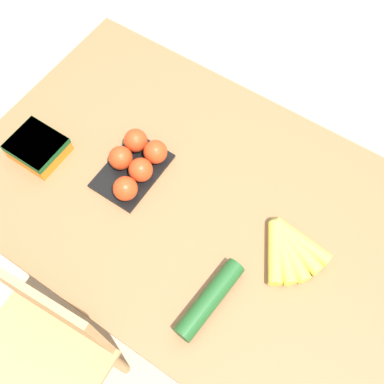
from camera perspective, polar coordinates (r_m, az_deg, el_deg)
The scene contains 7 objects.
ground_plane at distance 2.03m, azimuth 0.00°, elevation -10.15°, with size 12.00×12.00×0.00m, color #B7A88E.
dining_table at distance 1.41m, azimuth 0.00°, elevation -2.43°, with size 1.34×0.88×0.76m.
chair at distance 1.57m, azimuth -18.72°, elevation -19.03°, with size 0.44×0.43×0.88m.
banana_bunch at distance 1.27m, azimuth 12.17°, elevation -6.95°, with size 0.19×0.18×0.04m.
tomato_pack at distance 1.34m, azimuth -7.24°, elevation 3.68°, with size 0.16×0.23×0.08m.
carrot_bag at distance 1.44m, azimuth -19.04°, elevation 5.43°, with size 0.15×0.14×0.06m.
cucumber_near at distance 1.19m, azimuth 2.27°, elevation -13.45°, with size 0.07×0.24×0.05m.
Camera 1 is at (-0.32, 0.49, 1.95)m, focal length 42.00 mm.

